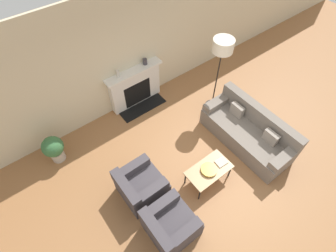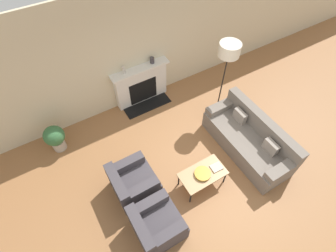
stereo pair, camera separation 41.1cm
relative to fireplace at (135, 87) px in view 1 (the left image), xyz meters
name	(u,v)px [view 1 (the left image)]	position (x,y,z in m)	size (l,w,h in m)	color
ground_plane	(203,179)	(-0.13, -2.70, -0.51)	(18.00, 18.00, 0.00)	#99663D
wall_back	(123,54)	(-0.13, 0.15, 0.94)	(18.00, 0.06, 2.90)	beige
fireplace	(135,87)	(0.00, 0.00, 0.00)	(1.46, 0.59, 1.04)	silver
couch	(248,132)	(1.31, -2.56, -0.19)	(0.85, 2.11, 0.87)	slate
armchair_near	(170,225)	(-1.32, -3.11, -0.21)	(0.82, 0.80, 0.72)	#423D42
armchair_far	(140,186)	(-1.32, -2.18, -0.21)	(0.82, 0.80, 0.72)	#423D42
coffee_table	(209,170)	(-0.07, -2.75, -0.13)	(0.91, 0.51, 0.41)	tan
bowl	(209,170)	(-0.09, -2.76, -0.06)	(0.32, 0.32, 0.05)	#BC8E2D
book	(221,162)	(0.23, -2.78, -0.08)	(0.24, 0.20, 0.02)	#B2A893
floor_lamp	(222,51)	(1.44, -1.29, 1.17)	(0.45, 0.45, 1.95)	black
mantel_vase_left	(118,73)	(-0.38, 0.02, 0.63)	(0.07, 0.07, 0.18)	beige
mantel_vase_center_left	(145,62)	(0.35, 0.02, 0.61)	(0.11, 0.11, 0.14)	#3D383D
potted_plant	(54,148)	(-2.31, -0.40, -0.12)	(0.45, 0.45, 0.68)	#B2A899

